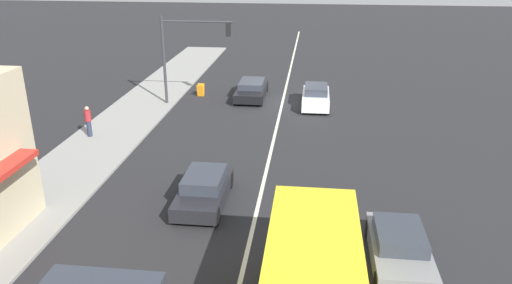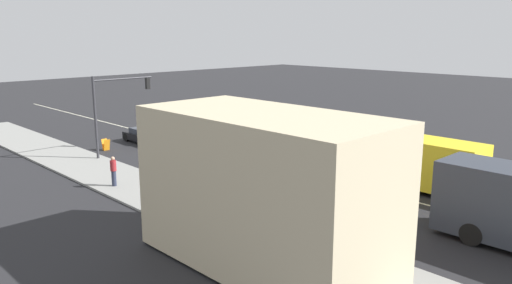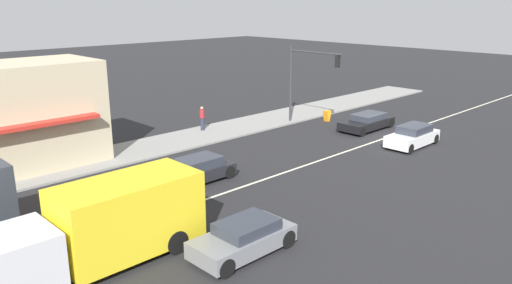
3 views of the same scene
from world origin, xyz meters
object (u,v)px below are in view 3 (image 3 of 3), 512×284
Objects in this scene: suv_black at (367,122)px; sedan_dark at (197,170)px; delivery_truck at (105,225)px; van_white at (413,136)px; pedestrian at (202,118)px; warning_aframe_sign at (327,116)px; traffic_signal_main at (306,73)px; suv_grey at (244,238)px.

sedan_dark reaches higher than suv_black.
delivery_truck is 21.13m from van_white.
pedestrian is at bearing 48.81° from suv_black.
warning_aframe_sign is 23.97m from delivery_truck.
traffic_signal_main is 8.97m from van_white.
traffic_signal_main reaches higher than suv_grey.
sedan_dark is at bearing 103.17° from warning_aframe_sign.
traffic_signal_main reaches higher than warning_aframe_sign.
delivery_truck is at bearing 54.37° from suv_grey.
suv_grey reaches higher than suv_black.
traffic_signal_main is at bearing 81.01° from warning_aframe_sign.
delivery_truck is 23.07m from suv_black.
traffic_signal_main is 20.13m from suv_grey.
traffic_signal_main is 0.75× the size of delivery_truck.
sedan_dark is at bearing 90.00° from suv_black.
suv_black is 1.14× the size of suv_grey.
suv_grey is at bearing 146.51° from pedestrian.
van_white reaches higher than suv_grey.
sedan_dark is (-7.73, 6.48, -0.40)m from pedestrian.
suv_grey is (-10.77, 18.68, 0.19)m from warning_aframe_sign.
van_white is 1.02× the size of suv_grey.
traffic_signal_main is at bearing -73.26° from sedan_dark.
warning_aframe_sign is 3.58m from suv_black.
traffic_signal_main reaches higher than van_white.
sedan_dark is 1.00× the size of van_white.
suv_black is (-3.57, -0.04, 0.15)m from warning_aframe_sign.
delivery_truck is 1.90× the size of suv_grey.
suv_black is at bearing -150.06° from traffic_signal_main.
warning_aframe_sign is at bearing -10.42° from van_white.
pedestrian is at bearing -39.95° from sedan_dark.
pedestrian reaches higher than van_white.
pedestrian reaches higher than suv_grey.
traffic_signal_main is 1.42× the size of suv_grey.
suv_black is at bearing -68.96° from suv_grey.
van_white is at bearing 161.10° from suv_black.
suv_black is (-3.92, -2.26, -3.33)m from traffic_signal_main.
traffic_signal_main is at bearing -120.08° from pedestrian.
pedestrian is at bearing 64.69° from warning_aframe_sign.
van_white is at bearing -80.76° from suv_grey.
warning_aframe_sign is (-0.35, -2.22, -3.47)m from traffic_signal_main.
van_white is (-8.32, -0.75, -3.26)m from traffic_signal_main.
suv_grey is (-7.20, 18.72, 0.04)m from suv_black.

